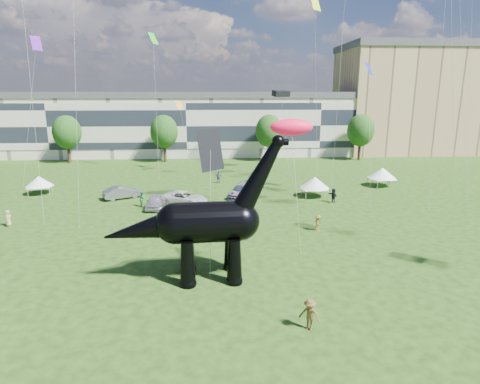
{
  "coord_description": "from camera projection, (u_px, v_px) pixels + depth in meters",
  "views": [
    {
      "loc": [
        -2.2,
        -24.04,
        12.99
      ],
      "look_at": [
        -0.28,
        8.0,
        5.0
      ],
      "focal_mm": 30.0,
      "sensor_mm": 36.0,
      "label": 1
    }
  ],
  "objects": [
    {
      "name": "terrace_row",
      "position": [
        188.0,
        126.0,
        84.69
      ],
      "size": [
        78.0,
        11.0,
        12.0
      ],
      "primitive_type": "cube",
      "color": "beige",
      "rests_on": "ground"
    },
    {
      "name": "gazebo_far",
      "position": [
        382.0,
        173.0,
        56.71
      ],
      "size": [
        4.25,
        4.25,
        2.66
      ],
      "rotation": [
        0.0,
        0.0,
        0.12
      ],
      "color": "white",
      "rests_on": "ground"
    },
    {
      "name": "car_dark",
      "position": [
        241.0,
        191.0,
        51.17
      ],
      "size": [
        4.11,
        5.88,
        1.58
      ],
      "primitive_type": "imported",
      "rotation": [
        0.0,
        0.0,
        -0.39
      ],
      "color": "#595960",
      "rests_on": "ground"
    },
    {
      "name": "dinosaur_sculpture",
      "position": [
        201.0,
        225.0,
        28.0
      ],
      "size": [
        12.97,
        3.74,
        10.6
      ],
      "rotation": [
        0.0,
        0.0,
        0.06
      ],
      "color": "black",
      "rests_on": "ground"
    },
    {
      "name": "gazebo_near",
      "position": [
        315.0,
        183.0,
        51.03
      ],
      "size": [
        3.77,
        3.77,
        2.58
      ],
      "rotation": [
        0.0,
        0.0,
        -0.02
      ],
      "color": "white",
      "rests_on": "ground"
    },
    {
      "name": "apartment_block",
      "position": [
        405.0,
        102.0,
        89.18
      ],
      "size": [
        28.0,
        18.0,
        22.0
      ],
      "primitive_type": "cube",
      "color": "tan",
      "rests_on": "ground"
    },
    {
      "name": "gazebo_left",
      "position": [
        39.0,
        181.0,
        52.4
      ],
      "size": [
        4.2,
        4.2,
        2.39
      ],
      "rotation": [
        0.0,
        0.0,
        0.26
      ],
      "color": "white",
      "rests_on": "ground"
    },
    {
      "name": "tree_far_left",
      "position": [
        67.0,
        129.0,
        74.63
      ],
      "size": [
        5.2,
        5.2,
        9.44
      ],
      "color": "#382314",
      "rests_on": "ground"
    },
    {
      "name": "visitors",
      "position": [
        250.0,
        213.0,
        41.42
      ],
      "size": [
        46.39,
        38.92,
        1.89
      ],
      "color": "#A1282F",
      "rests_on": "ground"
    },
    {
      "name": "car_grey",
      "position": [
        122.0,
        192.0,
        50.36
      ],
      "size": [
        4.9,
        3.66,
        1.54
      ],
      "primitive_type": "imported",
      "rotation": [
        0.0,
        0.0,
        2.07
      ],
      "color": "slate",
      "rests_on": "ground"
    },
    {
      "name": "tree_mid_left",
      "position": [
        164.0,
        129.0,
        75.67
      ],
      "size": [
        5.2,
        5.2,
        9.44
      ],
      "color": "#382314",
      "rests_on": "ground"
    },
    {
      "name": "ground",
      "position": [
        251.0,
        294.0,
        26.55
      ],
      "size": [
        220.0,
        220.0,
        0.0
      ],
      "primitive_type": "plane",
      "color": "#16330C",
      "rests_on": "ground"
    },
    {
      "name": "car_silver",
      "position": [
        156.0,
        201.0,
        46.14
      ],
      "size": [
        2.09,
        4.72,
        1.58
      ],
      "primitive_type": "imported",
      "rotation": [
        0.0,
        0.0,
        -0.05
      ],
      "color": "silver",
      "rests_on": "ground"
    },
    {
      "name": "tree_mid_right",
      "position": [
        269.0,
        128.0,
        76.83
      ],
      "size": [
        5.2,
        5.2,
        9.44
      ],
      "color": "#382314",
      "rests_on": "ground"
    },
    {
      "name": "car_white",
      "position": [
        184.0,
        198.0,
        47.65
      ],
      "size": [
        6.22,
        4.82,
        1.57
      ],
      "primitive_type": "imported",
      "rotation": [
        0.0,
        0.0,
        1.11
      ],
      "color": "silver",
      "rests_on": "ground"
    },
    {
      "name": "tree_far_right",
      "position": [
        361.0,
        128.0,
        77.88
      ],
      "size": [
        5.2,
        5.2,
        9.44
      ],
      "color": "#382314",
      "rests_on": "ground"
    }
  ]
}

